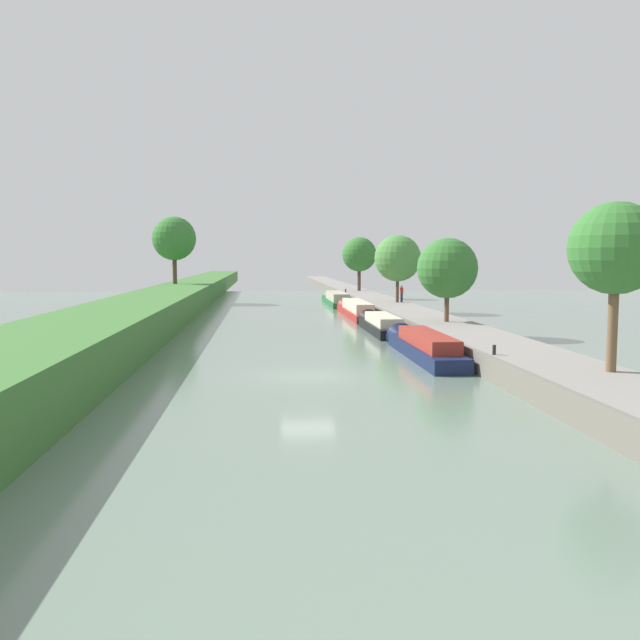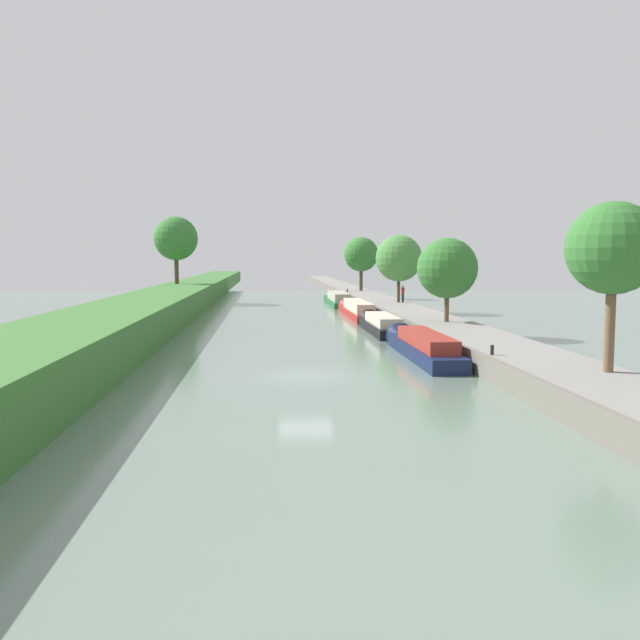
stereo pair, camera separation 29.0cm
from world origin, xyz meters
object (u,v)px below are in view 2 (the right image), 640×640
object	(u,v)px
narrowboat_navy	(421,346)
mooring_bollard_far	(347,291)
narrowboat_black	(380,324)
person_walking	(403,293)
narrowboat_red	(356,310)
mooring_bollard_near	(492,350)
narrowboat_green	(337,299)

from	to	relation	value
narrowboat_navy	mooring_bollard_far	size ratio (longest dim) A/B	27.86
narrowboat_black	person_walking	bearing A→B (deg)	73.00
narrowboat_red	narrowboat_navy	bearing A→B (deg)	-89.60
narrowboat_navy	mooring_bollard_far	world-z (taller)	mooring_bollard_far
mooring_bollard_far	narrowboat_black	bearing A→B (deg)	-92.97
person_walking	mooring_bollard_far	size ratio (longest dim) A/B	3.69
narrowboat_navy	mooring_bollard_far	xyz separation A→B (m)	(1.70, 48.53, 0.69)
narrowboat_black	narrowboat_red	distance (m)	13.16
mooring_bollard_near	narrowboat_black	bearing A→B (deg)	95.49
narrowboat_red	mooring_bollard_near	distance (m)	32.62
narrowboat_black	narrowboat_red	xyz separation A→B (m)	(-0.02, 13.16, 0.07)
narrowboat_navy	mooring_bollard_near	bearing A→B (deg)	-75.90
narrowboat_black	mooring_bollard_near	size ratio (longest dim) A/B	24.67
narrowboat_navy	mooring_bollard_far	distance (m)	48.57
narrowboat_green	mooring_bollard_near	distance (m)	48.84
person_walking	narrowboat_green	bearing A→B (deg)	112.74
narrowboat_green	person_walking	xyz separation A→B (m)	(5.26, -12.55, 1.34)
narrowboat_green	mooring_bollard_far	xyz separation A→B (m)	(1.98, 6.51, 0.69)
narrowboat_black	person_walking	xyz separation A→B (m)	(5.15, 16.84, 1.39)
narrowboat_red	person_walking	world-z (taller)	person_walking
person_walking	mooring_bollard_near	size ratio (longest dim) A/B	3.69
mooring_bollard_near	mooring_bollard_far	xyz separation A→B (m)	(0.00, 55.31, 0.00)
person_walking	mooring_bollard_far	bearing A→B (deg)	99.77
mooring_bollard_far	mooring_bollard_near	bearing A→B (deg)	-90.00
narrowboat_green	narrowboat_red	bearing A→B (deg)	-89.67
narrowboat_red	narrowboat_black	bearing A→B (deg)	-89.92
narrowboat_green	mooring_bollard_near	size ratio (longest dim) A/B	32.04
mooring_bollard_near	narrowboat_red	bearing A→B (deg)	93.31
narrowboat_red	mooring_bollard_far	size ratio (longest dim) A/B	34.42
narrowboat_black	mooring_bollard_far	bearing A→B (deg)	87.03
narrowboat_red	mooring_bollard_far	distance (m)	22.84
narrowboat_navy	mooring_bollard_near	xyz separation A→B (m)	(1.70, -6.78, 0.69)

